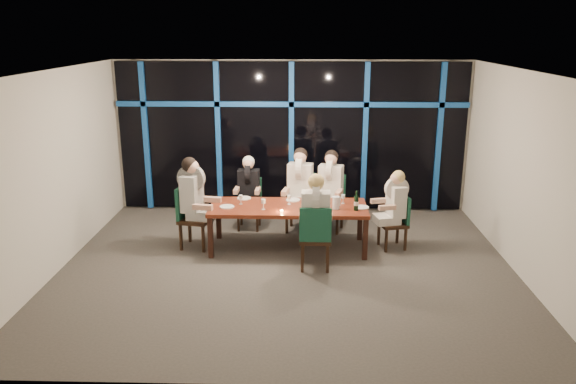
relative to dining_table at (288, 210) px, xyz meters
The scene contains 29 objects.
room 1.56m from the dining_table, 90.00° to the right, with size 7.04×7.00×3.02m.
window_wall 2.30m from the dining_table, 89.70° to the left, with size 6.86×0.43×2.94m.
dining_table is the anchor object (origin of this frame).
chair_far_left 1.29m from the dining_table, 125.78° to the left, with size 0.45×0.45×0.93m.
chair_far_mid 0.99m from the dining_table, 78.39° to the left, with size 0.57×0.57×1.05m.
chair_far_right 1.25m from the dining_table, 52.77° to the left, with size 0.59×0.59×1.02m.
chair_end_left 1.66m from the dining_table, behind, with size 0.58×0.58×1.06m.
chair_end_right 1.84m from the dining_table, ahead, with size 0.51×0.51×0.92m.
chair_near_mid 0.98m from the dining_table, 63.39° to the right, with size 0.49×0.49×1.04m.
diner_far_left 1.24m from the dining_table, 128.07° to the left, with size 0.47×0.59×0.91m.
diner_far_mid 0.95m from the dining_table, 78.34° to the left, with size 0.57×0.70×1.02m.
diner_far_right 1.20m from the dining_table, 51.23° to the left, with size 0.59×0.69×0.99m.
diner_end_left 1.60m from the dining_table, behind, with size 0.71×0.58×1.04m.
diner_end_right 1.77m from the dining_table, ahead, with size 0.62×0.52×0.89m.
diner_near_mid 0.94m from the dining_table, 60.75° to the right, with size 0.52×0.65×1.01m.
plate_far_left 0.88m from the dining_table, 152.85° to the left, with size 0.24×0.24×0.01m, color white.
plate_far_mid 0.34m from the dining_table, 77.36° to the left, with size 0.24×0.24×0.01m, color white.
plate_far_right 0.69m from the dining_table, 32.61° to the left, with size 0.24×0.24×0.01m, color white.
plate_end_left 1.02m from the dining_table, behind, with size 0.24×0.24×0.01m, color white.
plate_end_right 1.21m from the dining_table, ahead, with size 0.24×0.24×0.01m, color white.
plate_near_mid 0.50m from the dining_table, 25.61° to the right, with size 0.24×0.24×0.01m, color white.
wine_bottle 1.14m from the dining_table, 10.31° to the right, with size 0.08×0.08×0.33m.
water_pitcher 0.81m from the dining_table, ahead, with size 0.13×0.11×0.21m.
tea_light 0.34m from the dining_table, 107.07° to the right, with size 0.05×0.05×0.03m, color #FF9C4C.
wine_glass_a 0.49m from the dining_table, 153.76° to the right, with size 0.07×0.07×0.18m.
wine_glass_b 0.21m from the dining_table, 84.78° to the left, with size 0.06×0.06×0.16m.
wine_glass_c 0.56m from the dining_table, ahead, with size 0.06×0.06×0.17m.
wine_glass_d 0.82m from the dining_table, behind, with size 0.06×0.06×0.16m.
wine_glass_e 0.95m from the dining_table, 10.26° to the left, with size 0.06×0.06×0.16m.
Camera 1 is at (0.25, -8.05, 3.59)m, focal length 35.00 mm.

